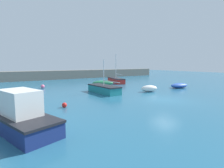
{
  "coord_description": "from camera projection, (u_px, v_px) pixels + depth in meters",
  "views": [
    {
      "loc": [
        -13.61,
        -11.31,
        3.51
      ],
      "look_at": [
        -0.17,
        9.37,
        0.63
      ],
      "focal_mm": 28.0,
      "sensor_mm": 36.0,
      "label": 1
    }
  ],
  "objects": [
    {
      "name": "ground_plane",
      "position": [
        165.0,
        100.0,
        17.21
      ],
      "size": [
        120.0,
        120.0,
        0.2
      ],
      "primitive_type": "cube",
      "color": "#235B7A"
    },
    {
      "name": "harbor_breakwater",
      "position": [
        68.0,
        74.0,
        40.96
      ],
      "size": [
        50.41,
        2.56,
        1.96
      ],
      "primitive_type": "cube",
      "color": "slate",
      "rests_on": "ground_plane"
    },
    {
      "name": "dinghy_near_pier",
      "position": [
        149.0,
        88.0,
        21.85
      ],
      "size": [
        2.32,
        1.56,
        0.83
      ],
      "rotation": [
        0.0,
        0.0,
        5.99
      ],
      "color": "white",
      "rests_on": "ground_plane"
    },
    {
      "name": "rowboat_blue_near",
      "position": [
        179.0,
        86.0,
        25.4
      ],
      "size": [
        3.04,
        1.78,
        0.69
      ],
      "rotation": [
        0.0,
        0.0,
        6.18
      ],
      "color": "#2D56B7",
      "rests_on": "ground_plane"
    },
    {
      "name": "sailboat_short_mast",
      "position": [
        104.0,
        89.0,
        21.02
      ],
      "size": [
        1.86,
        5.74,
        4.02
      ],
      "rotation": [
        0.0,
        0.0,
        1.61
      ],
      "color": "teal",
      "rests_on": "ground_plane"
    },
    {
      "name": "open_tender_yellow",
      "position": [
        103.0,
        83.0,
        27.8
      ],
      "size": [
        3.56,
        2.51,
        0.86
      ],
      "rotation": [
        0.0,
        0.0,
        2.73
      ],
      "color": "#287A4C",
      "rests_on": "ground_plane"
    },
    {
      "name": "sailboat_twin_hulled",
      "position": [
        116.0,
        80.0,
        32.43
      ],
      "size": [
        3.01,
        6.25,
        5.26
      ],
      "rotation": [
        0.0,
        0.0,
        1.3
      ],
      "color": "red",
      "rests_on": "ground_plane"
    },
    {
      "name": "motorboat_with_cabin",
      "position": [
        18.0,
        116.0,
        9.22
      ],
      "size": [
        3.66,
        6.29,
        2.18
      ],
      "rotation": [
        0.0,
        0.0,
        1.88
      ],
      "color": "navy",
      "rests_on": "ground_plane"
    },
    {
      "name": "mooring_buoy_red",
      "position": [
        64.0,
        105.0,
        14.01
      ],
      "size": [
        0.4,
        0.4,
        0.4
      ],
      "primitive_type": "sphere",
      "color": "red",
      "rests_on": "ground_plane"
    },
    {
      "name": "mooring_buoy_orange",
      "position": [
        10.0,
        94.0,
        18.33
      ],
      "size": [
        0.59,
        0.59,
        0.59
      ],
      "primitive_type": "sphere",
      "color": "orange",
      "rests_on": "ground_plane"
    },
    {
      "name": "mooring_buoy_pink",
      "position": [
        43.0,
        86.0,
        25.01
      ],
      "size": [
        0.52,
        0.52,
        0.52
      ],
      "primitive_type": "sphere",
      "color": "#EA668C",
      "rests_on": "ground_plane"
    }
  ]
}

